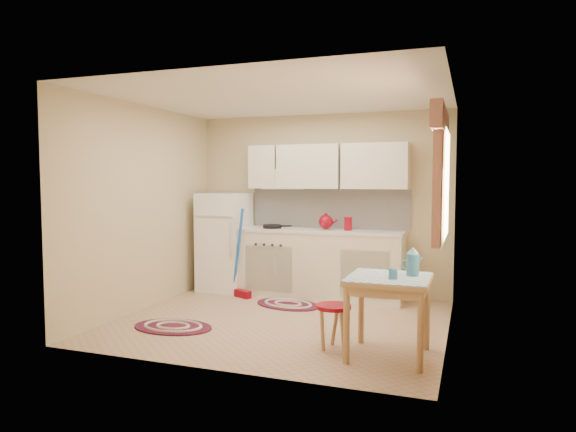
{
  "coord_description": "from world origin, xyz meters",
  "views": [
    {
      "loc": [
        2.0,
        -5.33,
        1.59
      ],
      "look_at": [
        -0.0,
        0.25,
        1.17
      ],
      "focal_mm": 32.0,
      "sensor_mm": 36.0,
      "label": 1
    }
  ],
  "objects_px": {
    "table": "(388,317)",
    "stool": "(333,327)",
    "base_cabinets": "(320,265)",
    "fridge": "(224,242)"
  },
  "relations": [
    {
      "from": "table",
      "to": "stool",
      "type": "height_order",
      "value": "table"
    },
    {
      "from": "base_cabinets",
      "to": "table",
      "type": "relative_size",
      "value": 3.12
    },
    {
      "from": "base_cabinets",
      "to": "stool",
      "type": "relative_size",
      "value": 5.36
    },
    {
      "from": "fridge",
      "to": "base_cabinets",
      "type": "distance_m",
      "value": 1.44
    },
    {
      "from": "fridge",
      "to": "base_cabinets",
      "type": "xyz_separation_m",
      "value": [
        1.41,
        0.05,
        -0.26
      ]
    },
    {
      "from": "fridge",
      "to": "table",
      "type": "relative_size",
      "value": 1.94
    },
    {
      "from": "base_cabinets",
      "to": "stool",
      "type": "distance_m",
      "value": 2.18
    },
    {
      "from": "base_cabinets",
      "to": "table",
      "type": "xyz_separation_m",
      "value": [
        1.24,
        -2.08,
        -0.08
      ]
    },
    {
      "from": "base_cabinets",
      "to": "table",
      "type": "bearing_deg",
      "value": -59.11
    },
    {
      "from": "fridge",
      "to": "base_cabinets",
      "type": "relative_size",
      "value": 0.62
    }
  ]
}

